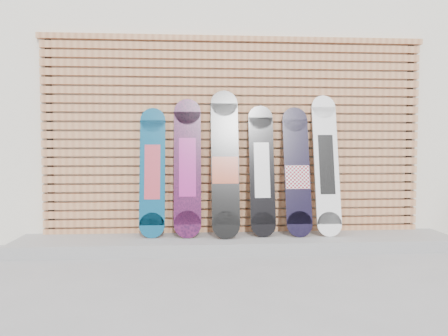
{
  "coord_description": "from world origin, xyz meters",
  "views": [
    {
      "loc": [
        -0.61,
        -3.88,
        1.09
      ],
      "look_at": [
        -0.29,
        0.75,
        0.85
      ],
      "focal_mm": 35.0,
      "sensor_mm": 36.0,
      "label": 1
    }
  ],
  "objects_px": {
    "snowboard_1": "(187,167)",
    "snowboard_5": "(326,164)",
    "snowboard_3": "(262,170)",
    "snowboard_2": "(225,164)",
    "snowboard_4": "(297,172)",
    "snowboard_0": "(152,172)"
  },
  "relations": [
    {
      "from": "snowboard_5",
      "to": "snowboard_3",
      "type": "bearing_deg",
      "value": 178.92
    },
    {
      "from": "snowboard_0",
      "to": "snowboard_2",
      "type": "relative_size",
      "value": 0.88
    },
    {
      "from": "snowboard_3",
      "to": "snowboard_5",
      "type": "distance_m",
      "value": 0.71
    },
    {
      "from": "snowboard_1",
      "to": "snowboard_4",
      "type": "bearing_deg",
      "value": -0.9
    },
    {
      "from": "snowboard_0",
      "to": "snowboard_3",
      "type": "xyz_separation_m",
      "value": [
        1.18,
        -0.02,
        0.02
      ]
    },
    {
      "from": "snowboard_1",
      "to": "snowboard_3",
      "type": "distance_m",
      "value": 0.8
    },
    {
      "from": "snowboard_1",
      "to": "snowboard_2",
      "type": "relative_size",
      "value": 0.94
    },
    {
      "from": "snowboard_0",
      "to": "snowboard_4",
      "type": "distance_m",
      "value": 1.56
    },
    {
      "from": "snowboard_1",
      "to": "snowboard_5",
      "type": "distance_m",
      "value": 1.51
    },
    {
      "from": "snowboard_2",
      "to": "snowboard_5",
      "type": "xyz_separation_m",
      "value": [
        1.11,
        0.03,
        -0.01
      ]
    },
    {
      "from": "snowboard_2",
      "to": "snowboard_0",
      "type": "bearing_deg",
      "value": 175.89
    },
    {
      "from": "snowboard_1",
      "to": "snowboard_3",
      "type": "bearing_deg",
      "value": -0.06
    },
    {
      "from": "snowboard_2",
      "to": "snowboard_5",
      "type": "height_order",
      "value": "snowboard_2"
    },
    {
      "from": "snowboard_1",
      "to": "snowboard_5",
      "type": "height_order",
      "value": "snowboard_5"
    },
    {
      "from": "snowboard_3",
      "to": "snowboard_4",
      "type": "bearing_deg",
      "value": -2.66
    },
    {
      "from": "snowboard_0",
      "to": "snowboard_5",
      "type": "xyz_separation_m",
      "value": [
        1.88,
        -0.03,
        0.08
      ]
    },
    {
      "from": "snowboard_1",
      "to": "snowboard_4",
      "type": "relative_size",
      "value": 1.06
    },
    {
      "from": "snowboard_2",
      "to": "snowboard_4",
      "type": "xyz_separation_m",
      "value": [
        0.79,
        0.02,
        -0.09
      ]
    },
    {
      "from": "snowboard_2",
      "to": "snowboard_4",
      "type": "distance_m",
      "value": 0.79
    },
    {
      "from": "snowboard_4",
      "to": "snowboard_0",
      "type": "bearing_deg",
      "value": 178.72
    },
    {
      "from": "snowboard_0",
      "to": "snowboard_1",
      "type": "height_order",
      "value": "snowboard_1"
    },
    {
      "from": "snowboard_2",
      "to": "snowboard_1",
      "type": "bearing_deg",
      "value": 174.36
    }
  ]
}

